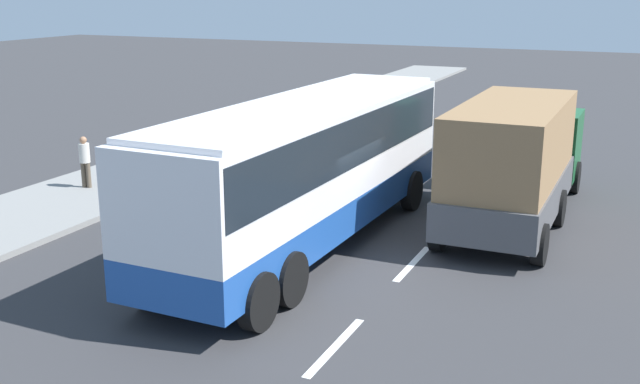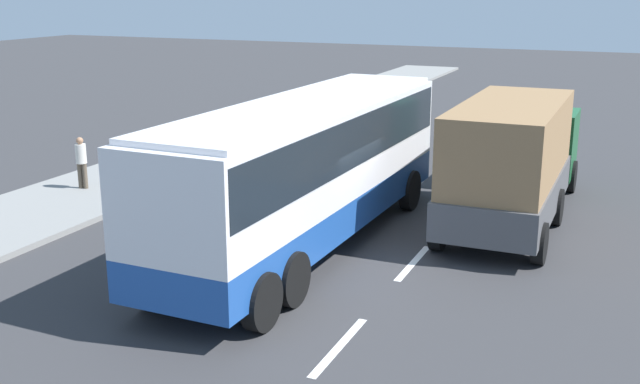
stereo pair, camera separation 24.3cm
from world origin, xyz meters
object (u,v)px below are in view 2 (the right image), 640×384
coach_bus (308,158)px  pedestrian_near_curb (81,159)px  cargo_truck (514,156)px  car_yellow_taxi (312,138)px

coach_bus → pedestrian_near_curb: (1.76, 8.18, -1.14)m
cargo_truck → pedestrian_near_curb: cargo_truck is taller
coach_bus → cargo_truck: 5.78m
car_yellow_taxi → pedestrian_near_curb: pedestrian_near_curb is taller
coach_bus → car_yellow_taxi: coach_bus is taller
cargo_truck → pedestrian_near_curb: (-2.34, 12.24, -0.69)m
coach_bus → car_yellow_taxi: (8.57, 3.71, -1.37)m
car_yellow_taxi → pedestrian_near_curb: 8.15m
pedestrian_near_curb → coach_bus: bearing=-112.3°
car_yellow_taxi → pedestrian_near_curb: (-6.82, 4.47, 0.24)m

